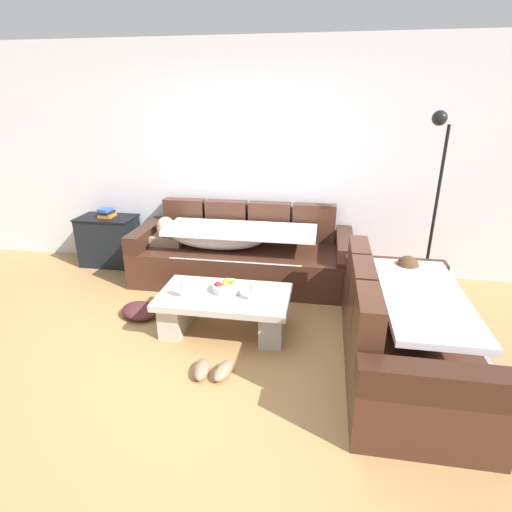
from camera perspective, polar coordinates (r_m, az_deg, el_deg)
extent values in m
plane|color=#AA7D4A|center=(3.57, -6.62, -14.07)|extent=(14.00, 14.00, 0.00)
cube|color=silver|center=(5.06, -0.48, 13.20)|extent=(9.00, 0.10, 2.70)
cube|color=#44261A|center=(4.84, -1.94, -1.20)|extent=(2.52, 0.92, 0.42)
cube|color=#44261A|center=(5.26, -9.88, 5.38)|extent=(0.51, 0.16, 0.46)
cube|color=#44261A|center=(5.11, -4.13, 5.17)|extent=(0.51, 0.16, 0.46)
cube|color=#44261A|center=(5.01, 1.90, 4.90)|extent=(0.51, 0.16, 0.46)
cube|color=#44261A|center=(4.97, 8.09, 4.57)|extent=(0.51, 0.16, 0.46)
cube|color=#361E15|center=(5.09, -15.01, 2.91)|extent=(0.18, 0.92, 0.20)
cube|color=#361E15|center=(4.65, 12.26, 1.45)|extent=(0.18, 0.92, 0.20)
cube|color=gray|center=(4.99, -12.18, 2.26)|extent=(0.36, 0.28, 0.11)
sphere|color=beige|center=(4.91, -12.48, 3.87)|extent=(0.21, 0.21, 0.21)
sphere|color=#CCB793|center=(4.90, -12.51, 4.21)|extent=(0.20, 0.20, 0.20)
ellipsoid|color=white|center=(4.74, -5.42, 2.71)|extent=(1.10, 0.44, 0.28)
cube|color=white|center=(4.63, -2.18, 3.64)|extent=(1.70, 0.60, 0.05)
cube|color=white|center=(4.44, -3.07, -3.07)|extent=(1.44, 0.04, 0.38)
cube|color=#44261A|center=(3.52, 20.17, -11.82)|extent=(0.92, 1.87, 0.42)
cube|color=#44261A|center=(2.81, 15.28, -9.57)|extent=(0.16, 0.47, 0.46)
cube|color=#44261A|center=(3.25, 14.55, -5.08)|extent=(0.16, 0.47, 0.46)
cube|color=#44261A|center=(3.71, 14.01, -1.69)|extent=(0.16, 0.47, 0.46)
cube|color=#361E15|center=(2.67, 24.07, -15.91)|extent=(0.92, 0.18, 0.20)
cube|color=#361E15|center=(4.12, 18.82, -1.84)|extent=(0.92, 0.18, 0.20)
cube|color=#4C4C56|center=(3.90, 19.44, -3.98)|extent=(0.28, 0.36, 0.11)
sphere|color=#936B4C|center=(3.84, 20.31, -1.85)|extent=(0.21, 0.21, 0.21)
sphere|color=#4C331E|center=(3.83, 20.37, -1.43)|extent=(0.20, 0.20, 0.20)
ellipsoid|color=silver|center=(3.32, 21.91, -7.16)|extent=(0.44, 0.95, 0.28)
cube|color=silver|center=(3.32, 22.33, -5.28)|extent=(0.60, 1.39, 0.05)
cube|color=silver|center=(3.63, 27.18, -11.59)|extent=(0.04, 1.18, 0.38)
cube|color=#B7B3AD|center=(3.77, -4.44, -5.70)|extent=(1.20, 0.68, 0.06)
cube|color=#B7B3AD|center=(3.99, -10.85, -7.56)|extent=(0.20, 0.54, 0.32)
cube|color=#B7B3AD|center=(3.79, 2.49, -8.80)|extent=(0.20, 0.54, 0.32)
cylinder|color=silver|center=(3.79, -3.99, -4.45)|extent=(0.28, 0.28, 0.07)
sphere|color=orange|center=(3.78, -4.28, -4.16)|extent=(0.08, 0.08, 0.08)
sphere|color=gold|center=(3.85, -4.08, -3.64)|extent=(0.08, 0.08, 0.08)
sphere|color=#60A02F|center=(3.81, -3.19, -3.91)|extent=(0.08, 0.08, 0.08)
sphere|color=#A91D17|center=(3.78, -5.34, -4.18)|extent=(0.08, 0.08, 0.08)
cylinder|color=silver|center=(3.73, -9.94, -5.73)|extent=(0.06, 0.06, 0.01)
cylinder|color=silver|center=(3.71, -9.98, -5.18)|extent=(0.01, 0.01, 0.07)
cylinder|color=silver|center=(3.68, -10.06, -4.06)|extent=(0.07, 0.07, 0.08)
cylinder|color=silver|center=(3.63, -0.40, -6.23)|extent=(0.06, 0.06, 0.01)
cylinder|color=silver|center=(3.61, -0.40, -5.66)|extent=(0.01, 0.01, 0.07)
cylinder|color=silver|center=(3.57, -0.41, -4.51)|extent=(0.07, 0.07, 0.08)
cube|color=black|center=(5.65, -19.77, 1.92)|extent=(0.70, 0.42, 0.62)
cube|color=black|center=(5.56, -20.18, 5.04)|extent=(0.72, 0.44, 0.02)
cube|color=#B76623|center=(5.55, -20.05, 5.34)|extent=(0.17, 0.19, 0.04)
cube|color=black|center=(5.55, -20.13, 5.72)|extent=(0.15, 0.20, 0.04)
cube|color=#2D569E|center=(5.54, -20.29, 6.07)|extent=(0.15, 0.19, 0.03)
cylinder|color=black|center=(4.91, 22.10, -5.06)|extent=(0.28, 0.28, 0.02)
cylinder|color=black|center=(4.61, 23.64, 5.17)|extent=(0.03, 0.03, 1.80)
sphere|color=black|center=(4.35, 24.25, 17.16)|extent=(0.14, 0.14, 0.14)
ellipsoid|color=#8C7259|center=(3.38, -7.54, -15.40)|extent=(0.15, 0.28, 0.09)
ellipsoid|color=#8C7259|center=(3.35, -4.59, -15.65)|extent=(0.17, 0.29, 0.09)
ellipsoid|color=#4C2323|center=(4.30, -15.92, -7.34)|extent=(0.51, 0.48, 0.12)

